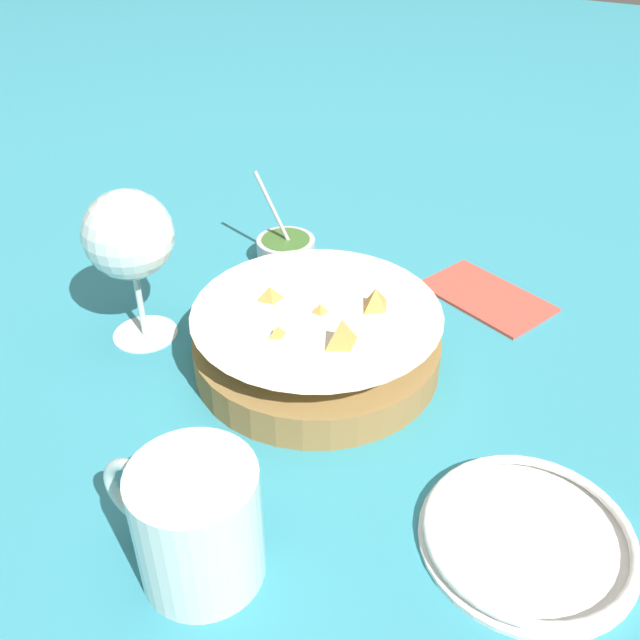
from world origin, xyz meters
TOP-DOWN VIEW (x-y plane):
  - ground_plane at (0.00, 0.00)m, footprint 4.00×4.00m
  - food_basket at (-0.00, 0.04)m, footprint 0.25×0.25m
  - sauce_cup at (0.13, -0.13)m, footprint 0.08×0.07m
  - wine_glass at (0.19, 0.08)m, footprint 0.09×0.09m
  - beer_mug at (-0.04, 0.30)m, footprint 0.13×0.09m
  - side_plate at (-0.25, 0.16)m, footprint 0.17×0.17m
  - napkin at (-0.12, -0.17)m, footprint 0.17×0.14m

SIDE VIEW (x-z plane):
  - ground_plane at x=0.00m, z-range 0.00..0.00m
  - napkin at x=-0.12m, z-range 0.00..0.01m
  - side_plate at x=-0.25m, z-range 0.00..0.01m
  - sauce_cup at x=0.13m, z-range -0.04..0.08m
  - food_basket at x=0.00m, z-range -0.02..0.08m
  - beer_mug at x=-0.04m, z-range 0.00..0.10m
  - wine_glass at x=0.19m, z-range 0.03..0.21m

